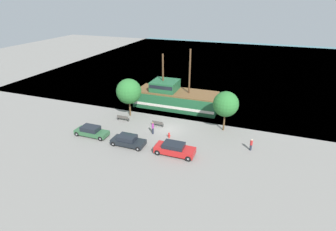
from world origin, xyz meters
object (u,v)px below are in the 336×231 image
at_px(bench_promenade_west, 123,118).
at_px(pedestrian_walking_near, 153,128).
at_px(moored_boat_dockside, 159,89).
at_px(fire_hydrant, 169,135).
at_px(parked_car_curb_front, 175,149).
at_px(parked_car_curb_rear, 91,131).
at_px(bench_promenade_east, 158,123).
at_px(pirate_ship, 176,98).
at_px(parked_car_curb_mid, 128,141).
at_px(pedestrian_walking_far, 251,145).

xyz_separation_m(bench_promenade_west, pedestrian_walking_near, (5.96, -2.31, 0.46)).
xyz_separation_m(moored_boat_dockside, fire_hydrant, (8.18, -16.67, -0.21)).
height_order(parked_car_curb_front, parked_car_curb_rear, parked_car_curb_front).
bearing_deg(fire_hydrant, parked_car_curb_rear, -162.72).
height_order(parked_car_curb_front, bench_promenade_west, parked_car_curb_front).
relative_size(bench_promenade_east, bench_promenade_west, 0.88).
height_order(pirate_ship, pedestrian_walking_near, pirate_ship).
bearing_deg(pedestrian_walking_near, pirate_ship, 90.40).
relative_size(parked_car_curb_front, bench_promenade_east, 2.95).
relative_size(parked_car_curb_mid, bench_promenade_west, 2.33).
bearing_deg(pedestrian_walking_far, parked_car_curb_front, -154.04).
bearing_deg(bench_promenade_west, pedestrian_walking_far, -6.30).
bearing_deg(parked_car_curb_rear, pedestrian_walking_far, 9.96).
height_order(fire_hydrant, bench_promenade_east, bench_promenade_east).
relative_size(parked_car_curb_mid, pedestrian_walking_far, 2.80).
distance_m(parked_car_curb_rear, bench_promenade_west, 5.98).
distance_m(parked_car_curb_front, parked_car_curb_rear, 12.16).
bearing_deg(pirate_ship, parked_car_curb_front, -72.25).
relative_size(parked_car_curb_mid, fire_hydrant, 5.67).
relative_size(pirate_ship, bench_promenade_east, 9.45).
bearing_deg(bench_promenade_east, moored_boat_dockside, 111.23).
bearing_deg(bench_promenade_east, pedestrian_walking_far, -9.25).
distance_m(pirate_ship, moored_boat_dockside, 8.29).
bearing_deg(parked_car_curb_rear, bench_promenade_east, 38.15).
distance_m(parked_car_curb_rear, pedestrian_walking_near, 8.36).
bearing_deg(pedestrian_walking_far, moored_boat_dockside, 139.20).
bearing_deg(bench_promenade_east, bench_promenade_west, -179.35).
xyz_separation_m(fire_hydrant, bench_promenade_west, (-8.45, 2.59, 0.03)).
xyz_separation_m(parked_car_curb_rear, pedestrian_walking_near, (7.63, 3.42, 0.21)).
bearing_deg(fire_hydrant, bench_promenade_east, 135.87).
bearing_deg(pedestrian_walking_far, pirate_ship, 142.23).
distance_m(fire_hydrant, pedestrian_walking_near, 2.55).
bearing_deg(moored_boat_dockside, bench_promenade_west, -91.12).
bearing_deg(parked_car_curb_front, pirate_ship, 107.75).
relative_size(moored_boat_dockside, parked_car_curb_front, 1.21).
xyz_separation_m(parked_car_curb_rear, bench_promenade_west, (1.66, 5.74, -0.25)).
relative_size(parked_car_curb_front, pedestrian_walking_far, 3.12).
relative_size(pedestrian_walking_near, pedestrian_walking_far, 1.14).
distance_m(moored_boat_dockside, bench_promenade_east, 15.04).
xyz_separation_m(fire_hydrant, pedestrian_walking_near, (-2.49, 0.27, 0.49)).
height_order(parked_car_curb_front, pedestrian_walking_far, pedestrian_walking_far).
bearing_deg(bench_promenade_west, pedestrian_walking_near, -21.21).
bearing_deg(pedestrian_walking_near, fire_hydrant, -6.25).
distance_m(parked_car_curb_mid, bench_promenade_west, 7.58).
xyz_separation_m(moored_boat_dockside, parked_car_curb_mid, (3.95, -20.37, 0.07)).
bearing_deg(parked_car_curb_mid, fire_hydrant, 41.18).
relative_size(moored_boat_dockside, bench_promenade_west, 3.13).
distance_m(moored_boat_dockside, parked_car_curb_rear, 19.91).
relative_size(parked_car_curb_rear, bench_promenade_west, 2.50).
relative_size(fire_hydrant, bench_promenade_west, 0.41).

